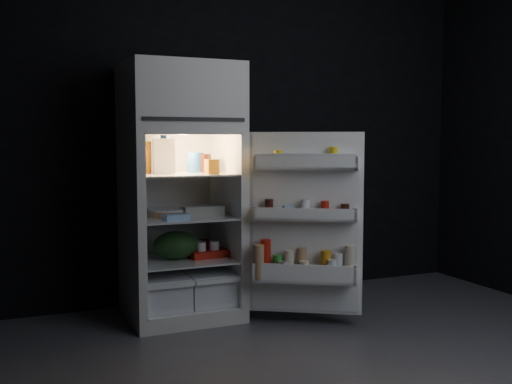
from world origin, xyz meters
name	(u,v)px	position (x,y,z in m)	size (l,w,h in m)	color
floor	(356,365)	(0.00, 0.00, 0.00)	(4.00, 3.40, 0.00)	#535358
wall_back	(242,128)	(0.00, 1.70, 1.35)	(4.00, 0.00, 2.70)	black
refrigerator	(180,183)	(-0.63, 1.32, 0.96)	(0.76, 0.71, 1.78)	white
fridge_door	(305,227)	(0.07, 0.74, 0.68)	(0.71, 0.54, 1.22)	white
milk_jug	(164,156)	(-0.75, 1.29, 1.15)	(0.15, 0.15, 0.24)	white
mayo_jar	(196,163)	(-0.51, 1.31, 1.10)	(0.12, 0.12, 0.14)	#1B4896
jam_jar	(204,163)	(-0.46, 1.30, 1.09)	(0.11, 0.11, 0.13)	black
amber_bottle	(146,157)	(-0.86, 1.35, 1.14)	(0.08, 0.08, 0.22)	orange
small_carton	(212,167)	(-0.47, 1.08, 1.08)	(0.08, 0.06, 0.10)	orange
egg_carton	(204,211)	(-0.49, 1.20, 0.76)	(0.28, 0.11, 0.07)	gray
pie	(169,213)	(-0.71, 1.32, 0.75)	(0.33, 0.33, 0.04)	#A58157
flat_package	(176,217)	(-0.73, 1.08, 0.75)	(0.17, 0.08, 0.04)	#85A6CD
wrapped_pkg	(204,209)	(-0.43, 1.40, 0.75)	(0.12, 0.10, 0.05)	beige
produce_bag	(176,245)	(-0.68, 1.26, 0.52)	(0.32, 0.27, 0.20)	#193815
yogurt_tray	(209,254)	(-0.44, 1.23, 0.45)	(0.29, 0.15, 0.05)	#B01B0F
small_can_red	(204,246)	(-0.41, 1.44, 0.47)	(0.07, 0.07, 0.09)	#B01B0F
small_can_silver	(204,246)	(-0.41, 1.44, 0.47)	(0.07, 0.07, 0.09)	silver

